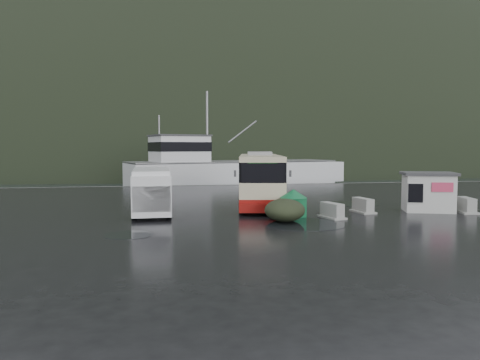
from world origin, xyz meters
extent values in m
plane|color=black|center=(0.00, 0.00, 0.00)|extent=(160.00, 160.00, 0.00)
cube|color=black|center=(0.00, 110.00, 0.00)|extent=(300.00, 180.00, 0.02)
cube|color=#999993|center=(0.00, 20.00, 0.00)|extent=(160.00, 0.60, 1.50)
ellipsoid|color=black|center=(10.00, 250.00, 0.00)|extent=(780.00, 540.00, 570.00)
cylinder|color=black|center=(2.47, -4.18, 0.01)|extent=(3.98, 3.98, 0.01)
cylinder|color=black|center=(-5.83, -5.58, 0.01)|extent=(2.10, 2.10, 0.01)
cylinder|color=black|center=(8.25, 3.20, 0.01)|extent=(3.37, 3.37, 0.01)
camera|label=1|loc=(-4.64, -25.82, 3.73)|focal=35.00mm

